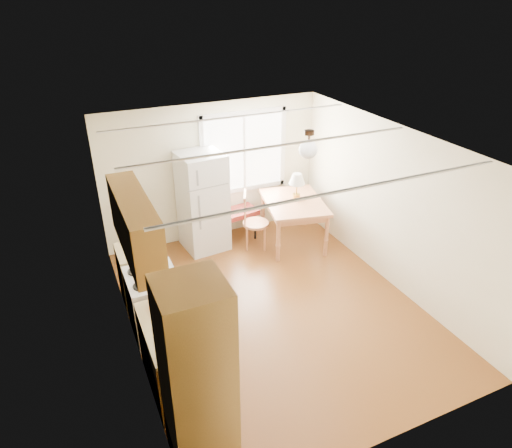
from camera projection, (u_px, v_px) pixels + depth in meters
room_shell at (274, 233)px, 6.19m from camera, size 4.60×5.60×2.62m
kitchen_run at (165, 319)px, 5.25m from camera, size 0.65×3.40×2.20m
window_unit at (244, 152)px, 8.26m from camera, size 1.64×0.05×1.51m
pendant_light at (308, 148)px, 6.31m from camera, size 0.26×0.26×0.40m
refrigerator at (203, 202)px, 7.95m from camera, size 0.80×0.80×1.77m
bench at (226, 216)px, 8.32m from camera, size 1.25×0.61×0.55m
dining_table at (294, 206)px, 8.15m from camera, size 1.26×1.52×0.83m
chair at (250, 217)px, 8.06m from camera, size 0.52×0.51×1.05m
table_lamp at (297, 181)px, 7.98m from camera, size 0.29×0.29×0.50m
coffee_maker at (179, 344)px, 4.60m from camera, size 0.20×0.25×0.37m
kettle at (156, 297)px, 5.35m from camera, size 0.12×0.12×0.24m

